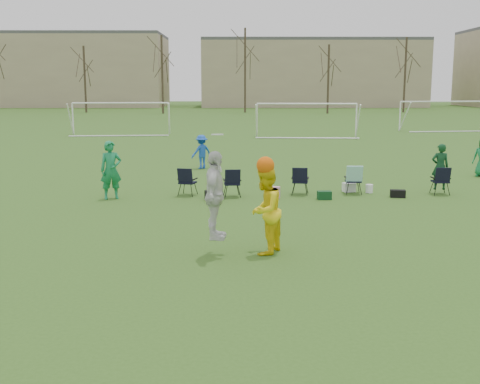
{
  "coord_description": "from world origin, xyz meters",
  "views": [
    {
      "loc": [
        -1.1,
        -12.45,
        3.76
      ],
      "look_at": [
        -1.04,
        1.6,
        1.25
      ],
      "focal_mm": 45.0,
      "sensor_mm": 36.0,
      "label": 1
    }
  ],
  "objects_px": {
    "goal_left": "(121,109)",
    "goal_mid": "(306,110)",
    "fielder_green_near": "(111,170)",
    "goal_right": "(442,107)",
    "fielder_blue": "(202,152)",
    "center_contest": "(244,203)"
  },
  "relations": [
    {
      "from": "fielder_green_near",
      "to": "goal_left",
      "type": "relative_size",
      "value": 0.26
    },
    {
      "from": "center_contest",
      "to": "goal_left",
      "type": "bearing_deg",
      "value": 105.17
    },
    {
      "from": "goal_left",
      "to": "center_contest",
      "type": "bearing_deg",
      "value": -79.83
    },
    {
      "from": "fielder_green_near",
      "to": "goal_right",
      "type": "height_order",
      "value": "goal_right"
    },
    {
      "from": "goal_left",
      "to": "goal_mid",
      "type": "relative_size",
      "value": 1.0
    },
    {
      "from": "fielder_blue",
      "to": "goal_right",
      "type": "bearing_deg",
      "value": -161.7
    },
    {
      "from": "center_contest",
      "to": "goal_mid",
      "type": "relative_size",
      "value": 0.37
    },
    {
      "from": "goal_mid",
      "to": "goal_right",
      "type": "height_order",
      "value": "same"
    },
    {
      "from": "goal_left",
      "to": "goal_right",
      "type": "distance_m",
      "value": 26.31
    },
    {
      "from": "fielder_green_near",
      "to": "goal_left",
      "type": "distance_m",
      "value": 27.08
    },
    {
      "from": "fielder_green_near",
      "to": "fielder_blue",
      "type": "relative_size",
      "value": 1.27
    },
    {
      "from": "fielder_blue",
      "to": "goal_mid",
      "type": "distance_m",
      "value": 18.56
    },
    {
      "from": "fielder_blue",
      "to": "center_contest",
      "type": "height_order",
      "value": "center_contest"
    },
    {
      "from": "goal_mid",
      "to": "fielder_blue",
      "type": "bearing_deg",
      "value": -107.26
    },
    {
      "from": "fielder_blue",
      "to": "goal_left",
      "type": "xyz_separation_m",
      "value": [
        -7.28,
        19.26,
        1.16
      ]
    },
    {
      "from": "goal_left",
      "to": "fielder_green_near",
      "type": "bearing_deg",
      "value": -85.0
    },
    {
      "from": "fielder_green_near",
      "to": "goal_mid",
      "type": "height_order",
      "value": "goal_mid"
    },
    {
      "from": "fielder_blue",
      "to": "goal_left",
      "type": "height_order",
      "value": "goal_left"
    },
    {
      "from": "fielder_green_near",
      "to": "goal_mid",
      "type": "bearing_deg",
      "value": 48.97
    },
    {
      "from": "fielder_green_near",
      "to": "goal_right",
      "type": "bearing_deg",
      "value": 34.84
    },
    {
      "from": "goal_right",
      "to": "fielder_blue",
      "type": "bearing_deg",
      "value": -136.82
    },
    {
      "from": "fielder_blue",
      "to": "goal_right",
      "type": "xyz_separation_m",
      "value": [
        18.72,
        23.26,
        1.16
      ]
    }
  ]
}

